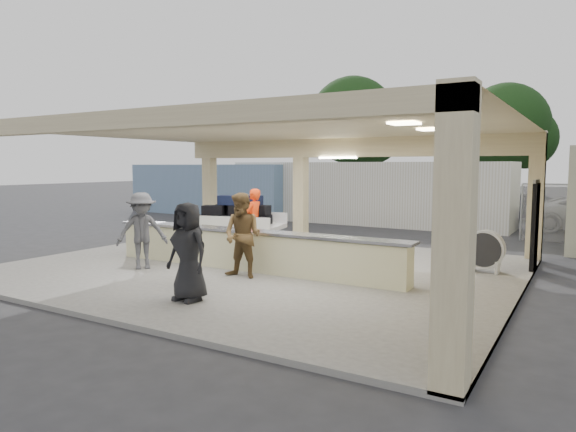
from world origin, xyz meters
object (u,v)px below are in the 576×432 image
Objects in this scene: luggage_cart at (234,220)px; container_blue at (212,189)px; passenger_a at (243,235)px; drum_fan at (485,250)px; car_dark at (534,208)px; passenger_c at (142,231)px; passenger_d at (188,252)px; container_white at (364,193)px; baggage_handler at (253,221)px; passenger_b at (191,243)px; baggage_counter at (249,250)px.

luggage_cart is 12.22m from container_blue.
container_blue reaches higher than passenger_a.
luggage_cart reaches higher than drum_fan.
container_blue reaches higher than car_dark.
passenger_a is at bearing -40.76° from passenger_c.
car_dark is at bearing 82.93° from passenger_d.
container_blue reaches higher than passenger_d.
luggage_cart is at bearing -177.25° from drum_fan.
baggage_handler is at bearing -85.60° from container_white.
passenger_d is (1.99, -5.06, -0.00)m from baggage_handler.
drum_fan is at bearing 34.33° from passenger_a.
container_white is (0.48, 13.01, 0.35)m from passenger_c.
passenger_b is 0.45× the size of car_dark.
car_dark is 16.09m from container_blue.
car_dark is at bearing 73.81° from baggage_counter.
container_white reaches higher than baggage_counter.
drum_fan is 0.59× the size of passenger_b.
passenger_c is 0.49× the size of car_dark.
container_blue is (-15.31, -4.91, 0.70)m from car_dark.
passenger_b is at bearing -47.18° from container_blue.
passenger_d is at bearing -84.81° from passenger_a.
baggage_counter is 2.16× the size of car_dark.
passenger_d reaches higher than car_dark.
container_white is at bearing 128.65° from drum_fan.
passenger_b is (-5.28, -4.39, 0.32)m from drum_fan.
baggage_handler reaches higher than drum_fan.
luggage_cart is at bearing 132.65° from baggage_counter.
container_blue is (-10.22, 13.33, 0.38)m from passenger_b.
passenger_a is at bearing -167.92° from car_dark.
passenger_a is at bearing -78.61° from container_white.
container_white reaches higher than baggage_handler.
passenger_a is (2.70, -3.30, 0.09)m from luggage_cart.
luggage_cart is 0.30× the size of container_blue.
container_blue is (-9.18, 9.43, 0.31)m from baggage_handler.
container_white is at bearing 104.67° from passenger_d.
drum_fan is 5.74m from passenger_a.
baggage_handler reaches higher than baggage_counter.
passenger_d is (0.28, -2.13, -0.04)m from passenger_a.
car_dark is at bearing 73.46° from passenger_a.
container_white is (0.46, 9.27, 0.42)m from luggage_cart.
container_white is at bearing 98.98° from baggage_counter.
baggage_handler is 4.04m from passenger_b.
passenger_d is (2.99, -1.69, -0.01)m from passenger_c.
baggage_handler is (-6.32, -0.48, 0.39)m from drum_fan.
baggage_handler reaches higher than passenger_d.
passenger_d is at bearing -79.49° from passenger_c.
baggage_handler is 5.44m from passenger_d.
container_blue is at bearing 72.64° from passenger_c.
passenger_d is (-4.33, -5.54, 0.39)m from drum_fan.
passenger_d is at bearing -47.02° from container_blue.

